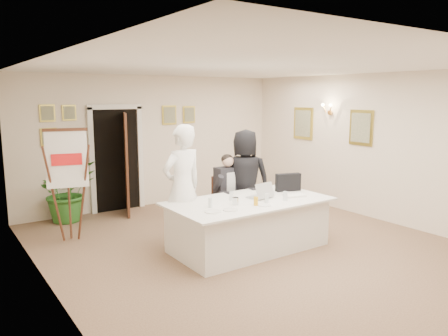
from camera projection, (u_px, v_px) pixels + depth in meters
name	position (u px, v px, depth m)	size (l,w,h in m)	color
floor	(254.00, 248.00, 6.89)	(7.00, 7.00, 0.00)	brown
ceiling	(256.00, 66.00, 6.43)	(6.00, 7.00, 0.02)	white
wall_back	(155.00, 141.00, 9.50)	(6.00, 0.10, 2.80)	white
wall_left	(49.00, 182.00, 4.98)	(0.10, 7.00, 2.80)	white
wall_right	(378.00, 147.00, 8.33)	(0.10, 7.00, 2.80)	white
doorway	(120.00, 161.00, 8.93)	(1.14, 0.86, 2.20)	black
pictures_back_wall	(120.00, 121.00, 8.96)	(3.40, 0.06, 0.80)	gold
pictures_right_wall	(330.00, 125.00, 9.23)	(0.06, 2.20, 0.80)	gold
wall_sconce	(328.00, 109.00, 9.14)	(0.20, 0.30, 0.24)	gold
conference_table	(249.00, 224.00, 6.82)	(2.52, 1.35, 0.78)	white
seated_man	(229.00, 192.00, 7.68)	(0.59, 0.63, 1.38)	black
flip_chart	(69.00, 191.00, 7.07)	(0.66, 0.48, 1.83)	#3D2113
standing_man	(182.00, 187.00, 6.77)	(0.71, 0.47, 1.95)	white
standing_woman	(245.00, 180.00, 7.75)	(0.88, 0.57, 1.80)	black
potted_palm	(67.00, 191.00, 8.28)	(1.05, 0.91, 1.17)	#296521
laptop	(259.00, 189.00, 6.91)	(0.37, 0.38, 0.28)	#B7BABC
laptop_bag	(288.00, 182.00, 7.39)	(0.43, 0.12, 0.30)	black
paper_stack	(294.00, 195.00, 7.02)	(0.33, 0.23, 0.03)	white
plate_left	(213.00, 212.00, 6.07)	(0.24, 0.24, 0.01)	white
plate_mid	(230.00, 210.00, 6.16)	(0.22, 0.22, 0.01)	white
plate_near	(264.00, 205.00, 6.42)	(0.20, 0.20, 0.01)	white
glass_a	(210.00, 203.00, 6.31)	(0.06, 0.06, 0.14)	silver
glass_b	(267.00, 198.00, 6.58)	(0.06, 0.06, 0.14)	silver
glass_c	(285.00, 196.00, 6.74)	(0.07, 0.07, 0.14)	silver
glass_d	(231.00, 196.00, 6.73)	(0.06, 0.06, 0.14)	silver
oj_glass	(256.00, 201.00, 6.43)	(0.07, 0.07, 0.13)	gold
steel_jug	(235.00, 201.00, 6.47)	(0.10, 0.10, 0.11)	silver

